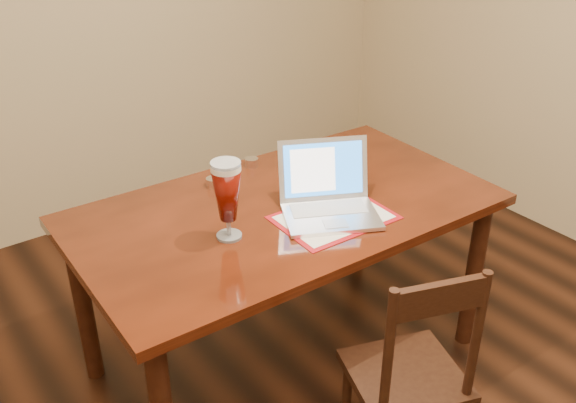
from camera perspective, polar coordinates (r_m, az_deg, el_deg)
dining_table at (r=2.62m, az=-0.26°, el=-2.07°), size 1.71×1.00×1.10m
dining_chair at (r=2.37m, az=10.80°, el=-14.96°), size 0.49×0.48×0.91m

